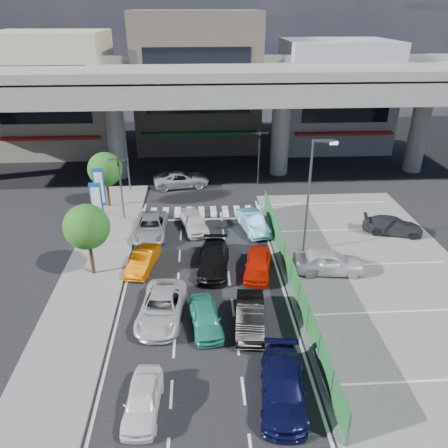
{
  "coord_description": "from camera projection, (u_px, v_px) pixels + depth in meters",
  "views": [
    {
      "loc": [
        -0.11,
        -19.99,
        15.36
      ],
      "look_at": [
        1.5,
        6.63,
        2.02
      ],
      "focal_mm": 35.0,
      "sensor_mm": 36.0,
      "label": 1
    }
  ],
  "objects": [
    {
      "name": "sidewalk_left",
      "position": [
        94.0,
        273.0,
        27.89
      ],
      "size": [
        4.0,
        30.0,
        0.12
      ],
      "primitive_type": "cube",
      "color": "#595957",
      "rests_on": "ground"
    },
    {
      "name": "traffic_light_left",
      "position": [
        119.0,
        173.0,
        33.34
      ],
      "size": [
        1.6,
        1.24,
        5.2
      ],
      "color": "#595B60",
      "rests_on": "ground"
    },
    {
      "name": "parking_lot",
      "position": [
        381.0,
        282.0,
        27.09
      ],
      "size": [
        12.0,
        28.0,
        0.06
      ],
      "primitive_type": "cube",
      "color": "#595957",
      "rests_on": "ground"
    },
    {
      "name": "sedan_white_front_mid",
      "position": [
        194.0,
        222.0,
        33.17
      ],
      "size": [
        2.53,
        4.32,
        1.38
      ],
      "primitive_type": "imported",
      "rotation": [
        0.0,
        0.0,
        0.23
      ],
      "color": "silver",
      "rests_on": "ground"
    },
    {
      "name": "building_center",
      "position": [
        197.0,
        82.0,
        50.8
      ],
      "size": [
        14.0,
        10.9,
        15.0
      ],
      "color": "gray",
      "rests_on": "ground"
    },
    {
      "name": "minivan_navy_back",
      "position": [
        283.0,
        387.0,
        18.75
      ],
      "size": [
        2.56,
        4.97,
        1.38
      ],
      "primitive_type": "imported",
      "rotation": [
        0.0,
        0.0,
        -0.14
      ],
      "color": "black",
      "rests_on": "ground"
    },
    {
      "name": "fence_run",
      "position": [
        295.0,
        282.0,
        25.5
      ],
      "size": [
        0.16,
        22.0,
        1.8
      ],
      "primitive_type": null,
      "color": "#205D2B",
      "rests_on": "ground"
    },
    {
      "name": "sedan_white_mid_left",
      "position": [
        162.0,
        307.0,
        23.71
      ],
      "size": [
        2.8,
        5.18,
        1.38
      ],
      "primitive_type": "imported",
      "rotation": [
        0.0,
        0.0,
        -0.11
      ],
      "color": "silver",
      "rests_on": "ground"
    },
    {
      "name": "traffic_cone",
      "position": [
        313.0,
        256.0,
        29.12
      ],
      "size": [
        0.44,
        0.44,
        0.69
      ],
      "primitive_type": "cone",
      "rotation": [
        0.0,
        0.0,
        -0.31
      ],
      "color": "#EB470D",
      "rests_on": "parking_lot"
    },
    {
      "name": "building_east",
      "position": [
        334.0,
        95.0,
        51.44
      ],
      "size": [
        12.0,
        10.9,
        12.0
      ],
      "color": "gray",
      "rests_on": "ground"
    },
    {
      "name": "expressway",
      "position": [
        198.0,
        86.0,
        40.44
      ],
      "size": [
        64.0,
        14.0,
        10.75
      ],
      "color": "slate",
      "rests_on": "ground"
    },
    {
      "name": "taxi_orange_right",
      "position": [
        258.0,
        264.0,
        27.7
      ],
      "size": [
        2.4,
        4.24,
        1.36
      ],
      "primitive_type": "imported",
      "rotation": [
        0.0,
        0.0,
        -0.21
      ],
      "color": "red",
      "rests_on": "ground"
    },
    {
      "name": "traffic_light_right",
      "position": [
        259.0,
        144.0,
        40.22
      ],
      "size": [
        1.6,
        1.24,
        5.2
      ],
      "color": "#595B60",
      "rests_on": "ground"
    },
    {
      "name": "ground",
      "position": [
        205.0,
        309.0,
        24.72
      ],
      "size": [
        120.0,
        120.0,
        0.0
      ],
      "primitive_type": "plane",
      "color": "black",
      "rests_on": "ground"
    },
    {
      "name": "van_white_back_left",
      "position": [
        143.0,
        400.0,
        18.25
      ],
      "size": [
        1.66,
        3.66,
        1.22
      ],
      "primitive_type": "imported",
      "rotation": [
        0.0,
        0.0,
        -0.06
      ],
      "color": "white",
      "rests_on": "ground"
    },
    {
      "name": "signboard_far",
      "position": [
        100.0,
        189.0,
        32.76
      ],
      "size": [
        0.8,
        0.14,
        4.7
      ],
      "color": "#595B60",
      "rests_on": "ground"
    },
    {
      "name": "tree_far",
      "position": [
        105.0,
        169.0,
        35.73
      ],
      "size": [
        2.8,
        2.8,
        4.8
      ],
      "color": "#382314",
      "rests_on": "ground"
    },
    {
      "name": "tree_near",
      "position": [
        87.0,
        227.0,
        26.4
      ],
      "size": [
        2.8,
        2.8,
        4.8
      ],
      "color": "#382314",
      "rests_on": "ground"
    },
    {
      "name": "street_lamp_right",
      "position": [
        312.0,
        188.0,
        28.33
      ],
      "size": [
        1.65,
        0.22,
        8.0
      ],
      "color": "#595B60",
      "rests_on": "ground"
    },
    {
      "name": "parked_sedan_white",
      "position": [
        328.0,
        262.0,
        27.7
      ],
      "size": [
        4.66,
        2.22,
        1.54
      ],
      "primitive_type": "imported",
      "rotation": [
        0.0,
        0.0,
        1.48
      ],
      "color": "silver",
      "rests_on": "parking_lot"
    },
    {
      "name": "sedan_black_mid",
      "position": [
        214.0,
        260.0,
        28.14
      ],
      "size": [
        2.38,
        4.92,
        1.38
      ],
      "primitive_type": "imported",
      "rotation": [
        0.0,
        0.0,
        -0.1
      ],
      "color": "black",
      "rests_on": "ground"
    },
    {
      "name": "kei_truck_front_right",
      "position": [
        253.0,
        222.0,
        33.06
      ],
      "size": [
        2.31,
        4.4,
        1.38
      ],
      "primitive_type": "imported",
      "rotation": [
        0.0,
        0.0,
        0.21
      ],
      "color": "#5BA8D0",
      "rests_on": "ground"
    },
    {
      "name": "building_west",
      "position": [
        57.0,
        93.0,
        49.49
      ],
      "size": [
        12.0,
        10.9,
        13.0
      ],
      "color": "#A29A82",
      "rests_on": "ground"
    },
    {
      "name": "parked_sedan_dgrey",
      "position": [
        393.0,
        225.0,
        32.58
      ],
      "size": [
        4.63,
        2.89,
        1.25
      ],
      "primitive_type": "imported",
      "rotation": [
        0.0,
        0.0,
        1.29
      ],
      "color": "#2E2F34",
      "rests_on": "parking_lot"
    },
    {
      "name": "taxi_teal_mid",
      "position": [
        205.0,
        318.0,
        23.02
      ],
      "size": [
        2.01,
        3.92,
        1.28
      ],
      "primitive_type": "imported",
      "rotation": [
        0.0,
        0.0,
        0.14
      ],
      "color": "teal",
      "rests_on": "ground"
    },
    {
      "name": "crossing_wagon_silver",
      "position": [
        181.0,
        179.0,
        41.17
      ],
      "size": [
        5.49,
        3.17,
        1.44
      ],
      "primitive_type": "imported",
      "rotation": [
        0.0,
        0.0,
        1.73
      ],
      "color": "#9EA0A6",
      "rests_on": "ground"
    },
    {
      "name": "signboard_near",
      "position": [
        97.0,
        205.0,
        30.1
      ],
      "size": [
        0.8,
        0.14,
        4.7
      ],
      "color": "#595B60",
      "rests_on": "ground"
    },
    {
      "name": "wagon_silver_front_left",
      "position": [
        151.0,
        227.0,
        32.34
      ],
      "size": [
        2.32,
        4.98,
        1.38
      ],
      "primitive_type": "imported",
      "rotation": [
        0.0,
        0.0,
        -0.01
      ],
      "color": "gray",
      "rests_on": "ground"
    },
    {
      "name": "street_lamp_left",
      "position": [
        127.0,
        141.0,
        38.32
      ],
      "size": [
        1.65,
        0.22,
        8.0
      ],
      "color": "#595B60",
      "rests_on": "ground"
    },
    {
      "name": "taxi_orange_left",
      "position": [
        143.0,
        260.0,
        28.25
      ],
      "size": [
        2.08,
        3.95,
        1.24
      ],
      "primitive_type": "imported",
      "rotation": [
        0.0,
        0.0,
        -0.21
      ],
      "color": "#CA5900",
      "rests_on": "ground"
    },
    {
      "name": "hatch_black_mid_right",
      "position": [
        250.0,
        316.0,
        23.03
      ],
      "size": [
        1.89,
        4.32,
        1.38
      ],
      "primitive_type": "imported",
      "rotation": [
        0.0,
        0.0,
        -0.11
      ],
      "color": "black",
      "rests_on": "ground"
    }
  ]
}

